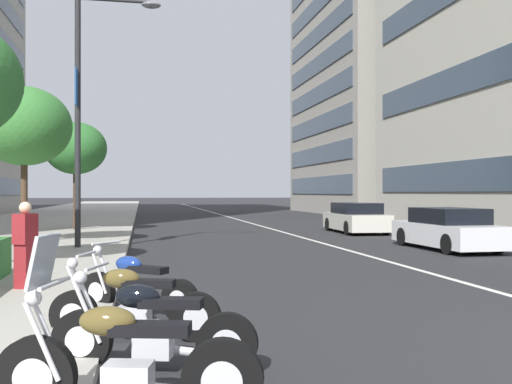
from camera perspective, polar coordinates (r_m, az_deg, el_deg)
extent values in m
cube|color=#A39E93|center=(35.20, -20.31, -2.91)|extent=(160.00, 10.28, 0.15)
cube|color=silver|center=(40.27, -2.03, -2.65)|extent=(110.00, 0.16, 0.01)
cylinder|color=black|center=(5.25, -20.86, -16.62)|extent=(0.28, 0.67, 0.66)
cylinder|color=silver|center=(5.25, -20.86, -16.62)|extent=(0.21, 0.35, 0.33)
cylinder|color=black|center=(4.87, -3.30, -17.96)|extent=(0.28, 0.67, 0.66)
cylinder|color=silver|center=(4.87, -3.30, -17.96)|extent=(0.21, 0.35, 0.33)
cube|color=silver|center=(5.01, -12.45, -17.64)|extent=(0.34, 0.43, 0.28)
cube|color=black|center=(4.85, -10.34, -13.11)|extent=(0.37, 0.67, 0.10)
ellipsoid|color=brown|center=(4.93, -14.39, -12.19)|extent=(0.34, 0.50, 0.24)
cylinder|color=silver|center=(5.08, -20.33, -13.62)|extent=(0.12, 0.32, 0.64)
cylinder|color=silver|center=(5.20, -19.71, -13.28)|extent=(0.12, 0.32, 0.64)
cylinder|color=silver|center=(5.02, -19.16, -8.48)|extent=(0.59, 0.18, 0.04)
sphere|color=silver|center=(5.11, -21.06, -9.70)|extent=(0.14, 0.14, 0.14)
cube|color=#B2BCC6|center=(5.04, -20.22, -6.39)|extent=(0.46, 0.22, 0.44)
cylinder|color=black|center=(6.40, -16.74, -13.77)|extent=(0.29, 0.63, 0.62)
cylinder|color=silver|center=(6.40, -16.74, -13.77)|extent=(0.21, 0.34, 0.31)
cylinder|color=black|center=(6.01, -2.85, -14.69)|extent=(0.29, 0.63, 0.62)
cylinder|color=silver|center=(6.01, -2.85, -14.69)|extent=(0.21, 0.34, 0.31)
cube|color=silver|center=(6.16, -10.03, -14.46)|extent=(0.36, 0.44, 0.28)
cube|color=black|center=(6.03, -8.35, -10.74)|extent=(0.40, 0.68, 0.10)
ellipsoid|color=black|center=(6.11, -11.59, -10.02)|extent=(0.36, 0.51, 0.24)
cylinder|color=silver|center=(6.24, -16.30, -11.25)|extent=(0.13, 0.32, 0.64)
cylinder|color=silver|center=(6.37, -15.82, -11.02)|extent=(0.13, 0.32, 0.64)
cylinder|color=silver|center=(6.20, -15.36, -7.07)|extent=(0.58, 0.21, 0.04)
sphere|color=silver|center=(6.28, -16.91, -8.08)|extent=(0.14, 0.14, 0.14)
cylinder|color=silver|center=(6.26, -7.11, -15.27)|extent=(0.28, 0.68, 0.16)
cylinder|color=black|center=(7.74, -17.48, -11.43)|extent=(0.28, 0.61, 0.60)
cylinder|color=silver|center=(7.74, -17.48, -11.43)|extent=(0.21, 0.33, 0.30)
cylinder|color=black|center=(7.31, -5.88, -12.11)|extent=(0.28, 0.61, 0.60)
cylinder|color=silver|center=(7.31, -5.88, -12.11)|extent=(0.21, 0.33, 0.30)
cube|color=silver|center=(7.49, -11.85, -11.93)|extent=(0.35, 0.44, 0.28)
cube|color=black|center=(7.37, -10.49, -8.85)|extent=(0.39, 0.68, 0.10)
ellipsoid|color=brown|center=(7.45, -13.12, -8.28)|extent=(0.36, 0.51, 0.24)
cylinder|color=silver|center=(7.59, -17.11, -9.31)|extent=(0.13, 0.32, 0.64)
cylinder|color=silver|center=(7.72, -16.72, -9.15)|extent=(0.13, 0.32, 0.64)
cylinder|color=silver|center=(7.56, -16.35, -5.87)|extent=(0.59, 0.20, 0.04)
sphere|color=silver|center=(7.64, -17.61, -6.71)|extent=(0.14, 0.14, 0.14)
cylinder|color=silver|center=(7.57, -9.46, -12.62)|extent=(0.27, 0.68, 0.16)
cylinder|color=black|center=(9.39, -15.23, -9.42)|extent=(0.48, 0.54, 0.60)
cylinder|color=silver|center=(9.39, -15.23, -9.42)|extent=(0.29, 0.31, 0.30)
cylinder|color=black|center=(8.41, -7.49, -10.53)|extent=(0.48, 0.54, 0.60)
cylinder|color=silver|center=(8.41, -7.49, -10.53)|extent=(0.29, 0.31, 0.30)
cube|color=silver|center=(8.88, -11.58, -10.06)|extent=(0.44, 0.46, 0.28)
cube|color=black|center=(8.70, -10.67, -7.50)|extent=(0.58, 0.63, 0.10)
ellipsoid|color=navy|center=(8.92, -12.42, -6.93)|extent=(0.48, 0.51, 0.24)
cylinder|color=silver|center=(9.24, -15.17, -7.66)|extent=(0.24, 0.27, 0.64)
cylinder|color=silver|center=(9.34, -14.57, -7.57)|extent=(0.24, 0.27, 0.64)
cylinder|color=silver|center=(9.18, -14.51, -4.85)|extent=(0.48, 0.41, 0.04)
sphere|color=silver|center=(9.32, -15.32, -5.52)|extent=(0.14, 0.14, 0.14)
cylinder|color=silver|center=(8.83, -9.57, -10.81)|extent=(0.51, 0.58, 0.16)
cube|color=silver|center=(19.66, 18.26, -3.94)|extent=(4.54, 1.75, 0.69)
cube|color=black|center=(19.54, 18.41, -2.23)|extent=(2.44, 1.61, 0.49)
cylinder|color=black|center=(20.63, 14.29, -4.27)|extent=(0.62, 0.22, 0.62)
cylinder|color=black|center=(21.36, 18.13, -4.13)|extent=(0.62, 0.22, 0.62)
cylinder|color=black|center=(17.99, 18.42, -4.90)|extent=(0.62, 0.22, 0.62)
cylinder|color=black|center=(18.82, 22.62, -4.68)|extent=(0.62, 0.22, 0.62)
cube|color=beige|center=(26.80, 9.78, -2.87)|extent=(4.57, 2.03, 0.72)
cube|color=black|center=(26.71, 9.83, -1.58)|extent=(2.53, 1.80, 0.49)
cylinder|color=black|center=(27.97, 7.17, -3.17)|extent=(0.63, 0.25, 0.62)
cylinder|color=black|center=(28.48, 10.44, -3.11)|extent=(0.63, 0.25, 0.62)
cylinder|color=black|center=(25.14, 9.04, -3.52)|extent=(0.63, 0.25, 0.62)
cylinder|color=black|center=(25.71, 12.63, -3.44)|extent=(0.63, 0.25, 0.62)
cylinder|color=#232326|center=(18.75, -17.13, 6.70)|extent=(0.18, 0.18, 7.77)
cylinder|color=#232326|center=(19.48, -13.71, 17.85)|extent=(0.10, 2.22, 0.10)
ellipsoid|color=slate|center=(19.44, -10.27, 17.64)|extent=(0.44, 0.60, 0.20)
cube|color=#194C99|center=(18.55, -17.24, 9.84)|extent=(0.56, 0.03, 1.10)
cube|color=#194C99|center=(19.23, -17.02, 9.48)|extent=(0.56, 0.03, 1.10)
cylinder|color=#473323|center=(20.55, -21.84, -0.93)|extent=(0.22, 0.22, 2.72)
ellipsoid|color=#387A33|center=(20.67, -21.84, 6.04)|extent=(3.07, 3.07, 2.61)
cylinder|color=#473323|center=(27.73, -17.33, -0.78)|extent=(0.22, 0.22, 2.66)
ellipsoid|color=#2D6B2D|center=(27.80, -17.33, 4.14)|extent=(2.81, 2.81, 2.39)
cube|color=maroon|center=(11.05, -21.75, -6.76)|extent=(0.39, 0.35, 0.77)
cube|color=maroon|center=(11.00, -21.74, -3.37)|extent=(0.47, 0.40, 0.53)
sphere|color=beige|center=(10.98, -21.74, -1.44)|extent=(0.21, 0.21, 0.21)
cube|color=#384756|center=(26.62, 23.66, 1.67)|extent=(25.99, 0.08, 1.50)
cube|color=#384756|center=(27.18, 23.66, 11.65)|extent=(25.99, 0.08, 1.50)
cube|color=gray|center=(56.12, 14.79, 13.97)|extent=(19.15, 17.24, 30.87)
cube|color=#384756|center=(51.25, 6.06, 0.66)|extent=(17.24, 0.08, 1.50)
cube|color=#384756|center=(51.35, 6.06, 3.62)|extent=(17.24, 0.08, 1.50)
cube|color=#384756|center=(51.59, 6.06, 6.57)|extent=(17.24, 0.08, 1.50)
cube|color=#384756|center=(51.97, 6.06, 9.47)|extent=(17.24, 0.08, 1.50)
cube|color=#384756|center=(52.47, 6.06, 12.33)|extent=(17.24, 0.08, 1.50)
cube|color=#384756|center=(53.10, 6.06, 15.13)|extent=(17.24, 0.08, 1.50)
cube|color=#384756|center=(53.86, 6.06, 17.86)|extent=(17.24, 0.08, 1.50)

